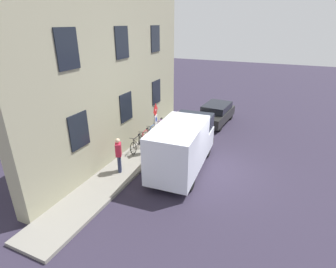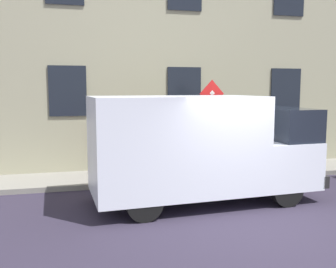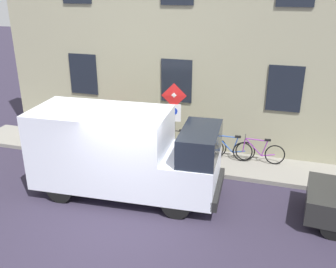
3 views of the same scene
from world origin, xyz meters
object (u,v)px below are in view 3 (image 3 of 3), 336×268
object	(u,v)px
bicycle_red	(202,145)
bicycle_purple	(258,152)
bicycle_blue	(229,149)
sign_post_stacked	(174,114)
delivery_van	(122,151)
bicycle_black	(175,142)
pedestrian	(108,124)

from	to	relation	value
bicycle_red	bicycle_purple	bearing A→B (deg)	174.33
bicycle_blue	sign_post_stacked	bearing A→B (deg)	27.11
bicycle_purple	bicycle_blue	bearing A→B (deg)	-4.22
bicycle_purple	bicycle_blue	xyz separation A→B (m)	(0.00, 0.97, 0.00)
bicycle_blue	bicycle_red	distance (m)	0.97
delivery_van	bicycle_black	size ratio (longest dim) A/B	3.17
bicycle_purple	pedestrian	xyz separation A→B (m)	(-0.38, 5.27, 0.56)
sign_post_stacked	bicycle_purple	distance (m)	3.17
delivery_van	pedestrian	size ratio (longest dim) A/B	3.17
sign_post_stacked	bicycle_red	xyz separation A→B (m)	(1.02, -0.71, -1.41)
bicycle_purple	sign_post_stacked	bearing A→B (deg)	16.81
sign_post_stacked	bicycle_red	distance (m)	1.88
bicycle_red	pedestrian	bearing A→B (deg)	0.88
bicycle_purple	bicycle_red	xyz separation A→B (m)	(-0.00, 1.94, 0.00)
delivery_van	bicycle_blue	world-z (taller)	delivery_van
pedestrian	bicycle_blue	bearing A→B (deg)	-115.01
bicycle_black	pedestrian	distance (m)	2.46
bicycle_red	sign_post_stacked	bearing A→B (deg)	49.38
bicycle_blue	pedestrian	world-z (taller)	pedestrian
bicycle_purple	bicycle_black	distance (m)	2.91
sign_post_stacked	bicycle_red	size ratio (longest dim) A/B	1.55
sign_post_stacked	bicycle_black	size ratio (longest dim) A/B	1.54
sign_post_stacked	bicycle_blue	xyz separation A→B (m)	(1.02, -1.68, -1.41)
delivery_van	bicycle_blue	distance (m)	4.04
delivery_van	bicycle_black	bearing A→B (deg)	72.97
sign_post_stacked	pedestrian	distance (m)	2.83
bicycle_blue	bicycle_black	world-z (taller)	same
bicycle_black	bicycle_red	bearing A→B (deg)	175.95
bicycle_blue	bicycle_black	xyz separation A→B (m)	(0.00, 1.94, 0.00)
delivery_van	sign_post_stacked	bearing A→B (deg)	59.82
bicycle_blue	bicycle_red	xyz separation A→B (m)	(-0.00, 0.97, 0.00)
bicycle_red	bicycle_black	world-z (taller)	same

